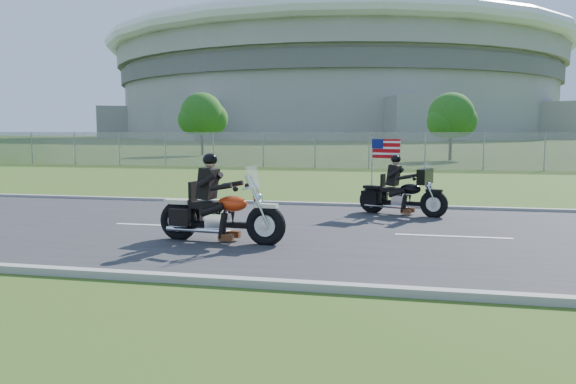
# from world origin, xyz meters

# --- Properties ---
(ground) EXTENTS (420.00, 420.00, 0.00)m
(ground) POSITION_xyz_m (0.00, 0.00, 0.00)
(ground) COLOR #314816
(ground) RESTS_ON ground
(road) EXTENTS (120.00, 8.00, 0.04)m
(road) POSITION_xyz_m (0.00, 0.00, 0.02)
(road) COLOR #28282B
(road) RESTS_ON ground
(curb_north) EXTENTS (120.00, 0.18, 0.12)m
(curb_north) POSITION_xyz_m (0.00, 4.05, 0.05)
(curb_north) COLOR #9E9B93
(curb_north) RESTS_ON ground
(curb_south) EXTENTS (120.00, 0.18, 0.12)m
(curb_south) POSITION_xyz_m (0.00, -4.05, 0.05)
(curb_south) COLOR #9E9B93
(curb_south) RESTS_ON ground
(fence) EXTENTS (60.00, 0.03, 2.00)m
(fence) POSITION_xyz_m (-5.00, 20.00, 1.00)
(fence) COLOR gray
(fence) RESTS_ON ground
(stadium) EXTENTS (140.40, 140.40, 29.20)m
(stadium) POSITION_xyz_m (-20.00, 170.00, 15.58)
(stadium) COLOR #A3A099
(stadium) RESTS_ON ground
(tree_fence_near) EXTENTS (3.52, 3.28, 4.75)m
(tree_fence_near) POSITION_xyz_m (6.04, 30.04, 2.97)
(tree_fence_near) COLOR #382316
(tree_fence_near) RESTS_ON ground
(tree_fence_mid) EXTENTS (3.96, 3.69, 5.30)m
(tree_fence_mid) POSITION_xyz_m (-13.95, 34.04, 3.30)
(tree_fence_mid) COLOR #382316
(tree_fence_mid) RESTS_ON ground
(motorcycle_lead) EXTENTS (2.50, 0.73, 1.68)m
(motorcycle_lead) POSITION_xyz_m (-0.25, -1.41, 0.53)
(motorcycle_lead) COLOR black
(motorcycle_lead) RESTS_ON ground
(motorcycle_follow) EXTENTS (2.17, 1.05, 1.86)m
(motorcycle_follow) POSITION_xyz_m (2.99, 2.70, 0.51)
(motorcycle_follow) COLOR black
(motorcycle_follow) RESTS_ON ground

